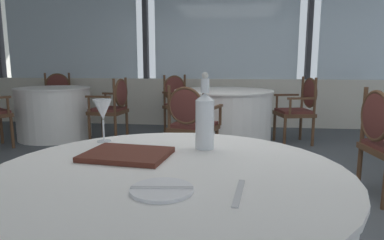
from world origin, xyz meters
TOP-DOWN VIEW (x-y plane):
  - ground_plane at (0.00, 0.00)m, footprint 11.90×11.90m
  - window_wall_far at (0.00, 3.39)m, footprint 9.15×0.14m
  - side_plate at (-0.05, -1.78)m, footprint 0.18×0.18m
  - butter_knife at (-0.05, -1.78)m, footprint 0.18×0.04m
  - dinner_fork at (0.17, -1.77)m, footprint 0.04×0.20m
  - water_bottle at (0.03, -1.28)m, footprint 0.08×0.08m
  - wine_glass at (-0.44, -1.21)m, footprint 0.09×0.09m
  - menu_book at (-0.25, -1.44)m, footprint 0.34×0.28m
  - background_table_1 at (-2.53, 2.08)m, footprint 1.09×1.09m
  - dining_chair_1_0 at (-2.94, 2.96)m, footprint 0.64×0.61m
  - dining_chair_1_2 at (-1.57, 1.99)m, footprint 0.51×0.57m
  - background_table_2 at (0.03, 1.92)m, footprint 1.34×1.34m
  - dining_chair_2_0 at (1.10, 2.16)m, footprint 0.55×0.60m
  - dining_chair_2_1 at (-0.72, 2.72)m, footprint 0.66×0.66m
  - dining_chair_2_2 at (-0.29, 0.87)m, footprint 0.62×0.57m

SIDE VIEW (x-z plane):
  - ground_plane at x=0.00m, z-range 0.00..0.00m
  - background_table_1 at x=-2.53m, z-range 0.00..0.77m
  - background_table_2 at x=0.03m, z-range 0.00..0.77m
  - dining_chair_2_2 at x=-0.29m, z-range 0.08..0.97m
  - dining_chair_1_2 at x=-1.57m, z-range 0.08..1.00m
  - dining_chair_2_1 at x=-0.72m, z-range 0.07..1.01m
  - dining_chair_2_0 at x=1.10m, z-range 0.08..1.01m
  - dining_chair_1_0 at x=-2.94m, z-range 0.09..1.04m
  - dinner_fork at x=0.17m, z-range 0.77..0.77m
  - side_plate at x=-0.05m, z-range 0.77..0.78m
  - menu_book at x=-0.25m, z-range 0.77..0.79m
  - butter_knife at x=-0.05m, z-range 0.78..0.78m
  - water_bottle at x=0.03m, z-range 0.73..1.06m
  - wine_glass at x=-0.44m, z-range 0.81..1.01m
  - window_wall_far at x=0.00m, z-range -0.30..2.66m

